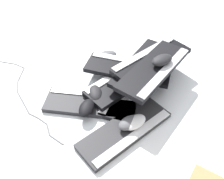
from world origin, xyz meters
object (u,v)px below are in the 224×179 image
mouse_1 (130,123)px  mouse_2 (135,122)px  keyboard_1 (91,103)px  keyboard_7 (154,69)px  keyboard_0 (126,88)px  keyboard_5 (143,65)px  keyboard_3 (124,80)px  keyboard_4 (128,69)px  mouse_4 (95,93)px  mouse_5 (107,55)px  mouse_3 (87,108)px  keyboard_6 (152,60)px  keyboard_2 (125,130)px  mouse_0 (162,60)px

mouse_1 → mouse_2: size_ratio=1.00×
keyboard_1 → keyboard_7: bearing=-37.1°
keyboard_0 → keyboard_5: (0.11, -0.02, 0.09)m
keyboard_3 → keyboard_4: 0.06m
keyboard_1 → mouse_1: 0.24m
keyboard_0 → keyboard_4: keyboard_4 is taller
mouse_4 → mouse_5: bearing=-17.5°
keyboard_1 → keyboard_4: keyboard_4 is taller
keyboard_1 → mouse_3: bearing=-153.4°
keyboard_1 → keyboard_6: size_ratio=0.99×
mouse_1 → mouse_4: bearing=97.4°
keyboard_2 → keyboard_7: (0.28, 0.04, 0.15)m
keyboard_0 → keyboard_4: 0.10m
keyboard_6 → keyboard_5: bearing=132.3°
mouse_2 → mouse_5: size_ratio=1.00×
mouse_4 → mouse_3: bearing=151.5°
keyboard_2 → mouse_0: (0.31, 0.03, 0.19)m
mouse_0 → mouse_5: size_ratio=1.00×
keyboard_2 → mouse_3: (-0.03, 0.20, 0.04)m
mouse_2 → mouse_3: size_ratio=1.00×
mouse_3 → mouse_5: 0.46m
keyboard_1 → keyboard_5: size_ratio=1.00×
mouse_1 → mouse_4: (0.05, 0.24, 0.00)m
keyboard_5 → mouse_4: bearing=159.5°
keyboard_1 → mouse_1: (-0.00, -0.23, 0.04)m
keyboard_5 → mouse_5: (0.05, 0.27, -0.08)m
keyboard_0 → mouse_3: mouse_3 is taller
keyboard_3 → keyboard_6: size_ratio=0.99×
keyboard_1 → keyboard_6: (0.33, -0.13, 0.12)m
keyboard_2 → mouse_2: mouse_2 is taller
keyboard_1 → keyboard_5: keyboard_5 is taller
keyboard_6 → mouse_4: 0.33m
keyboard_3 → keyboard_7: 0.19m
keyboard_3 → keyboard_1: bearing=166.8°
keyboard_0 → mouse_4: bearing=152.7°
mouse_5 → keyboard_6: bearing=128.5°
keyboard_5 → mouse_1: 0.34m
mouse_0 → keyboard_0: bearing=144.5°
keyboard_4 → mouse_1: keyboard_4 is taller
mouse_4 → mouse_5: mouse_4 is taller
keyboard_3 → mouse_1: (-0.21, -0.18, 0.01)m
mouse_3 → keyboard_7: bearing=129.8°
keyboard_0 → keyboard_7: bearing=-63.3°
mouse_5 → keyboard_0: bearing=99.2°
keyboard_6 → keyboard_3: bearing=148.1°
keyboard_0 → keyboard_1: bearing=159.1°
keyboard_0 → keyboard_2: bearing=-144.7°
keyboard_1 → keyboard_4: bearing=-6.8°
keyboard_6 → mouse_1: 0.36m
keyboard_4 → mouse_0: mouse_0 is taller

